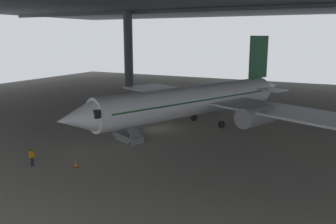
{
  "coord_description": "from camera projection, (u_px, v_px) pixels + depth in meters",
  "views": [
    {
      "loc": [
        19.22,
        -36.62,
        11.08
      ],
      "look_at": [
        0.85,
        -0.68,
        2.52
      ],
      "focal_mm": 38.28,
      "sensor_mm": 36.0,
      "label": 1
    }
  ],
  "objects": [
    {
      "name": "traffic_cone_orange",
      "position": [
        76.0,
        164.0,
        30.84
      ],
      "size": [
        0.36,
        0.36,
        0.6
      ],
      "color": "black",
      "rests_on": "ground_plane"
    },
    {
      "name": "boarding_stairs",
      "position": [
        127.0,
        134.0,
        38.74
      ],
      "size": [
        4.35,
        2.89,
        4.59
      ],
      "color": "slate",
      "rests_on": "ground_plane"
    },
    {
      "name": "ground_plane",
      "position": [
        164.0,
        131.0,
        42.75
      ],
      "size": [
        110.0,
        110.0,
        0.0
      ],
      "primitive_type": "plane",
      "color": "gray"
    },
    {
      "name": "airplane_main",
      "position": [
        196.0,
        100.0,
        43.96
      ],
      "size": [
        33.83,
        33.87,
        11.15
      ],
      "color": "white",
      "rests_on": "ground_plane"
    },
    {
      "name": "baggage_tug",
      "position": [
        215.0,
        104.0,
        56.82
      ],
      "size": [
        1.69,
        2.41,
        0.9
      ],
      "color": "yellow",
      "rests_on": "ground_plane"
    },
    {
      "name": "crew_worker_by_stairs",
      "position": [
        135.0,
        126.0,
        41.11
      ],
      "size": [
        0.55,
        0.23,
        1.63
      ],
      "color": "#232838",
      "rests_on": "ground_plane"
    },
    {
      "name": "crew_worker_near_nose",
      "position": [
        32.0,
        156.0,
        30.91
      ],
      "size": [
        0.24,
        0.55,
        1.61
      ],
      "color": "#232838",
      "rests_on": "ground_plane"
    }
  ]
}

